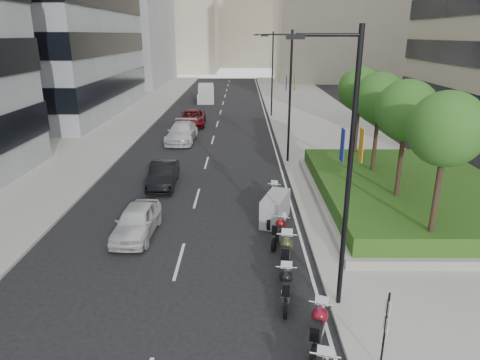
{
  "coord_description": "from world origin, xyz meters",
  "views": [
    {
      "loc": [
        1.04,
        -11.34,
        8.72
      ],
      "look_at": [
        0.95,
        8.31,
        2.0
      ],
      "focal_mm": 32.0,
      "sensor_mm": 36.0,
      "label": 1
    }
  ],
  "objects_px": {
    "parking_sign": "(385,327)",
    "car_d": "(192,118)",
    "motorcycle_2": "(286,287)",
    "lamp_post_0": "(345,162)",
    "delivery_van": "(206,94)",
    "car_c": "(182,132)",
    "lamp_post_1": "(288,91)",
    "motorcycle_4": "(279,231)",
    "motorcycle_3": "(286,254)",
    "car_b": "(163,174)",
    "motorcycle_1": "(318,328)",
    "lamp_post_2": "(271,70)",
    "motorcycle_5": "(275,209)",
    "motorcycle_6": "(273,195)",
    "car_a": "(137,221)"
  },
  "relations": [
    {
      "from": "lamp_post_1",
      "to": "car_d",
      "type": "xyz_separation_m",
      "value": [
        -8.09,
        13.2,
        -4.31
      ]
    },
    {
      "from": "parking_sign",
      "to": "motorcycle_3",
      "type": "distance_m",
      "value": 5.86
    },
    {
      "from": "motorcycle_1",
      "to": "car_c",
      "type": "height_order",
      "value": "car_c"
    },
    {
      "from": "motorcycle_2",
      "to": "lamp_post_0",
      "type": "bearing_deg",
      "value": -90.83
    },
    {
      "from": "car_d",
      "to": "lamp_post_0",
      "type": "bearing_deg",
      "value": -77.7
    },
    {
      "from": "lamp_post_1",
      "to": "motorcycle_5",
      "type": "relative_size",
      "value": 3.6
    },
    {
      "from": "parking_sign",
      "to": "car_b",
      "type": "relative_size",
      "value": 0.58
    },
    {
      "from": "car_b",
      "to": "car_d",
      "type": "relative_size",
      "value": 0.8
    },
    {
      "from": "delivery_van",
      "to": "car_b",
      "type": "bearing_deg",
      "value": -94.35
    },
    {
      "from": "motorcycle_1",
      "to": "motorcycle_4",
      "type": "bearing_deg",
      "value": 23.05
    },
    {
      "from": "lamp_post_2",
      "to": "car_c",
      "type": "relative_size",
      "value": 1.62
    },
    {
      "from": "lamp_post_1",
      "to": "motorcycle_6",
      "type": "relative_size",
      "value": 4.34
    },
    {
      "from": "motorcycle_3",
      "to": "motorcycle_2",
      "type": "bearing_deg",
      "value": -177.3
    },
    {
      "from": "car_b",
      "to": "car_d",
      "type": "height_order",
      "value": "car_d"
    },
    {
      "from": "parking_sign",
      "to": "car_d",
      "type": "distance_m",
      "value": 34.34
    },
    {
      "from": "lamp_post_2",
      "to": "motorcycle_1",
      "type": "relative_size",
      "value": 4.08
    },
    {
      "from": "parking_sign",
      "to": "motorcycle_1",
      "type": "relative_size",
      "value": 1.13
    },
    {
      "from": "motorcycle_5",
      "to": "car_a",
      "type": "height_order",
      "value": "motorcycle_5"
    },
    {
      "from": "lamp_post_1",
      "to": "motorcycle_4",
      "type": "height_order",
      "value": "lamp_post_1"
    },
    {
      "from": "motorcycle_1",
      "to": "car_b",
      "type": "distance_m",
      "value": 15.69
    },
    {
      "from": "motorcycle_3",
      "to": "motorcycle_1",
      "type": "bearing_deg",
      "value": -165.05
    },
    {
      "from": "lamp_post_1",
      "to": "motorcycle_2",
      "type": "bearing_deg",
      "value": -95.47
    },
    {
      "from": "lamp_post_0",
      "to": "lamp_post_1",
      "type": "height_order",
      "value": "same"
    },
    {
      "from": "motorcycle_1",
      "to": "car_b",
      "type": "relative_size",
      "value": 0.51
    },
    {
      "from": "car_b",
      "to": "car_c",
      "type": "xyz_separation_m",
      "value": [
        -0.37,
        11.2,
        0.09
      ]
    },
    {
      "from": "parking_sign",
      "to": "motorcycle_4",
      "type": "distance_m",
      "value": 7.97
    },
    {
      "from": "car_b",
      "to": "lamp_post_1",
      "type": "bearing_deg",
      "value": 29.87
    },
    {
      "from": "car_b",
      "to": "delivery_van",
      "type": "relative_size",
      "value": 0.79
    },
    {
      "from": "motorcycle_2",
      "to": "motorcycle_5",
      "type": "xyz_separation_m",
      "value": [
        0.12,
        6.59,
        0.12
      ]
    },
    {
      "from": "lamp_post_1",
      "to": "motorcycle_5",
      "type": "bearing_deg",
      "value": -98.29
    },
    {
      "from": "motorcycle_3",
      "to": "delivery_van",
      "type": "relative_size",
      "value": 0.44
    },
    {
      "from": "motorcycle_5",
      "to": "motorcycle_4",
      "type": "bearing_deg",
      "value": -160.65
    },
    {
      "from": "motorcycle_5",
      "to": "car_c",
      "type": "height_order",
      "value": "car_c"
    },
    {
      "from": "motorcycle_4",
      "to": "motorcycle_5",
      "type": "height_order",
      "value": "motorcycle_5"
    },
    {
      "from": "motorcycle_3",
      "to": "car_d",
      "type": "height_order",
      "value": "car_d"
    },
    {
      "from": "car_a",
      "to": "car_c",
      "type": "bearing_deg",
      "value": 93.46
    },
    {
      "from": "motorcycle_1",
      "to": "motorcycle_3",
      "type": "xyz_separation_m",
      "value": [
        -0.51,
        4.39,
        0.05
      ]
    },
    {
      "from": "motorcycle_4",
      "to": "motorcycle_1",
      "type": "bearing_deg",
      "value": -155.2
    },
    {
      "from": "motorcycle_6",
      "to": "car_c",
      "type": "relative_size",
      "value": 0.37
    },
    {
      "from": "motorcycle_2",
      "to": "car_b",
      "type": "xyz_separation_m",
      "value": [
        -6.24,
        11.9,
        0.13
      ]
    },
    {
      "from": "delivery_van",
      "to": "car_c",
      "type": "bearing_deg",
      "value": -95.17
    },
    {
      "from": "motorcycle_2",
      "to": "motorcycle_1",
      "type": "bearing_deg",
      "value": -155.15
    },
    {
      "from": "motorcycle_1",
      "to": "car_a",
      "type": "height_order",
      "value": "car_a"
    },
    {
      "from": "motorcycle_4",
      "to": "car_c",
      "type": "relative_size",
      "value": 0.37
    },
    {
      "from": "lamp_post_1",
      "to": "motorcycle_3",
      "type": "relative_size",
      "value": 3.68
    },
    {
      "from": "motorcycle_3",
      "to": "car_c",
      "type": "xyz_separation_m",
      "value": [
        -6.83,
        20.87,
        0.15
      ]
    },
    {
      "from": "lamp_post_1",
      "to": "motorcycle_2",
      "type": "relative_size",
      "value": 4.12
    },
    {
      "from": "motorcycle_1",
      "to": "car_c",
      "type": "bearing_deg",
      "value": 34.11
    },
    {
      "from": "motorcycle_2",
      "to": "parking_sign",
      "type": "bearing_deg",
      "value": -138.55
    },
    {
      "from": "lamp_post_1",
      "to": "delivery_van",
      "type": "distance_m",
      "value": 30.33
    }
  ]
}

